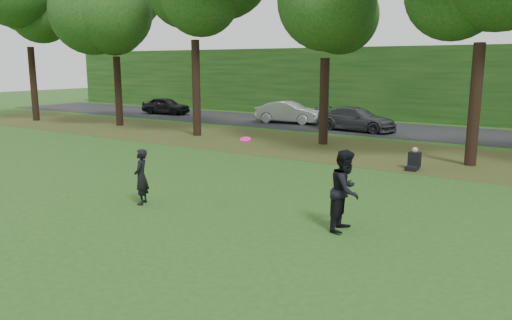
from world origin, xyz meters
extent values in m
plane|color=#254B17|center=(0.00, 0.00, 0.00)|extent=(120.00, 120.00, 0.00)
cube|color=#473A19|center=(0.00, 13.00, 0.01)|extent=(60.00, 7.00, 0.01)
cube|color=black|center=(0.00, 21.00, 0.01)|extent=(70.00, 7.00, 0.02)
cube|color=#134214|center=(0.00, 27.00, 2.50)|extent=(70.00, 3.00, 5.00)
imported|color=black|center=(-2.61, 1.55, 0.78)|extent=(0.59, 0.67, 1.55)
imported|color=black|center=(2.99, 2.58, 0.96)|extent=(0.78, 0.97, 1.91)
imported|color=black|center=(-19.48, 20.42, 0.66)|extent=(3.95, 2.00, 1.29)
imported|color=#919398|center=(-8.63, 20.44, 0.73)|extent=(4.45, 2.00, 1.42)
imported|color=#383A3F|center=(-3.50, 19.32, 0.70)|extent=(4.77, 2.17, 1.35)
cylinder|color=#F51487|center=(0.57, 2.01, 2.02)|extent=(0.38, 0.37, 0.13)
cube|color=black|center=(2.41, 10.13, 0.08)|extent=(0.41, 0.57, 0.16)
cube|color=black|center=(2.40, 10.41, 0.36)|extent=(0.43, 0.35, 0.56)
sphere|color=tan|center=(2.40, 10.41, 0.72)|extent=(0.22, 0.22, 0.22)
cylinder|color=black|center=(-24.00, 12.40, 2.48)|extent=(0.44, 0.44, 4.96)
cylinder|color=black|center=(-17.00, 13.60, 2.14)|extent=(0.44, 0.44, 4.28)
sphere|color=#134214|center=(-17.00, 13.60, 7.14)|extent=(6.00, 6.00, 6.00)
cylinder|color=black|center=(-10.00, 12.80, 2.54)|extent=(0.44, 0.44, 5.08)
cylinder|color=black|center=(-3.00, 13.90, 2.06)|extent=(0.44, 0.44, 4.12)
cylinder|color=black|center=(4.00, 12.30, 2.31)|extent=(0.44, 0.44, 4.62)
camera|label=1|loc=(7.40, -7.95, 3.85)|focal=35.00mm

